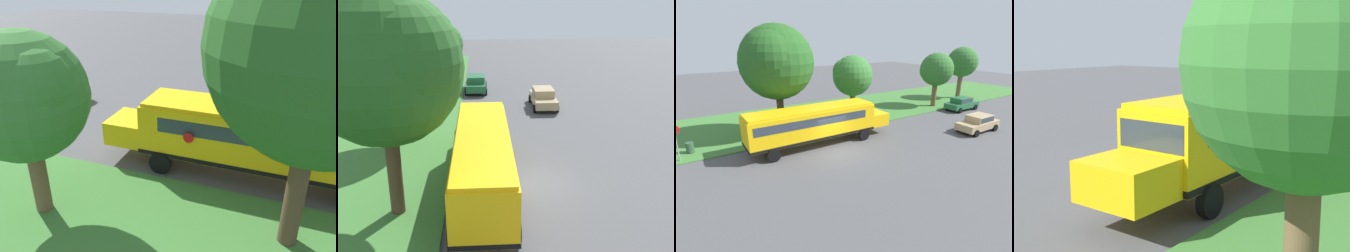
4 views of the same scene
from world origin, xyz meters
The scene contains 8 objects.
ground_plane centered at (0.00, 0.00, 0.00)m, with size 120.00×120.00×0.00m, color #4C4C4F.
school_bus centered at (-2.31, -0.78, 1.92)m, with size 2.85×12.42×3.16m.
car_tan_nearest centered at (2.80, 13.59, 0.88)m, with size 2.02×4.40×1.56m.
car_green_middle centered at (-2.80, 19.17, 0.88)m, with size 2.02×4.40×1.56m.
oak_tree_beside_bus centered at (-5.81, -2.52, 6.52)m, with size 6.22×6.22×9.54m.
oak_tree_roadside_mid centered at (-7.54, 6.14, 4.59)m, with size 4.29×4.29×6.68m.
oak_tree_far_end centered at (-5.97, 17.62, 4.61)m, with size 4.03×4.03×6.71m.
oak_tree_across_road centered at (-7.15, 24.74, 5.16)m, with size 4.14×4.14×7.26m.
Camera 2 is at (-2.30, -17.66, 9.30)m, focal length 42.00 mm.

